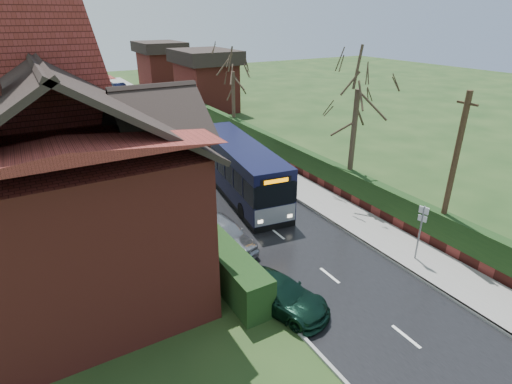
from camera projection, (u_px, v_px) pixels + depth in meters
ground at (301, 253)px, 18.26m from camera, size 140.00×140.00×0.00m
road at (211, 181)px, 26.15m from camera, size 6.00×100.00×0.02m
pavement at (266, 169)px, 28.08m from camera, size 2.50×100.00×0.14m
kerb_right at (252, 172)px, 27.53m from camera, size 0.12×100.00×0.14m
kerb_left at (166, 190)px, 24.74m from camera, size 0.12×100.00×0.10m
front_hedge at (181, 214)px, 20.10m from camera, size 1.20×16.00×1.60m
picket_fence at (195, 217)px, 20.58m from camera, size 0.10×16.00×0.90m
right_wall_hedge at (285, 152)px, 28.40m from camera, size 0.60×50.00×1.80m
brick_house at (63, 165)px, 16.25m from camera, size 9.30×14.60×10.30m
bus at (240, 169)px, 23.88m from camera, size 3.69×10.47×3.11m
car_silver at (223, 233)px, 18.57m from camera, size 2.04×4.25×1.40m
car_green at (278, 293)px, 14.73m from camera, size 3.01×4.39×1.18m
car_distant at (118, 88)px, 54.74m from camera, size 1.84×4.51×1.45m
bus_stop_sign at (421, 226)px, 17.00m from camera, size 0.17×0.40×2.69m
telegraph_pole at (452, 175)px, 17.23m from camera, size 0.25×0.94×7.25m
tree_right_near at (359, 81)px, 21.10m from camera, size 4.20×4.20×9.07m
tree_right_far at (233, 67)px, 33.04m from camera, size 4.18×4.18×8.07m
tree_house_side at (8, 63)px, 18.40m from camera, size 4.67×4.67×10.62m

